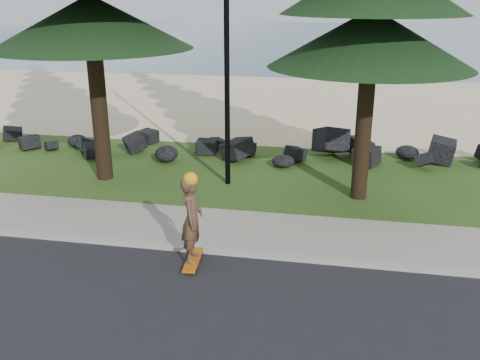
{
  "coord_description": "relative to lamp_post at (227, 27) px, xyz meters",
  "views": [
    {
      "loc": [
        2.89,
        -10.29,
        5.03
      ],
      "look_at": [
        0.94,
        0.0,
        1.28
      ],
      "focal_mm": 40.0,
      "sensor_mm": 36.0,
      "label": 1
    }
  ],
  "objects": [
    {
      "name": "kerb",
      "position": [
        0.0,
        -4.1,
        -4.08
      ],
      "size": [
        160.0,
        0.2,
        0.1
      ],
      "primitive_type": "cube",
      "color": "#A9A198",
      "rests_on": "ground"
    },
    {
      "name": "beach_sand",
      "position": [
        0.0,
        11.3,
        -4.13
      ],
      "size": [
        160.0,
        15.0,
        0.01
      ],
      "primitive_type": "cube",
      "color": "beige",
      "rests_on": "ground"
    },
    {
      "name": "seawall_boulders",
      "position": [
        0.0,
        2.4,
        -4.13
      ],
      "size": [
        60.0,
        2.4,
        1.1
      ],
      "primitive_type": null,
      "color": "black",
      "rests_on": "ground"
    },
    {
      "name": "lamp_post",
      "position": [
        0.0,
        0.0,
        0.0
      ],
      "size": [
        0.25,
        0.14,
        8.14
      ],
      "color": "black",
      "rests_on": "ground"
    },
    {
      "name": "ocean",
      "position": [
        0.0,
        47.8,
        -4.13
      ],
      "size": [
        160.0,
        58.0,
        0.01
      ],
      "primitive_type": "cube",
      "color": "#3E6776",
      "rests_on": "ground"
    },
    {
      "name": "skateboarder",
      "position": [
        0.29,
        -4.62,
        -3.19
      ],
      "size": [
        0.45,
        1.02,
        1.87
      ],
      "rotation": [
        0.0,
        0.0,
        1.65
      ],
      "color": "#BD5D0B",
      "rests_on": "ground"
    },
    {
      "name": "sidewalk",
      "position": [
        0.0,
        -3.0,
        -4.09
      ],
      "size": [
        160.0,
        2.0,
        0.08
      ],
      "primitive_type": "cube",
      "color": "gray",
      "rests_on": "ground"
    },
    {
      "name": "ground",
      "position": [
        0.0,
        -3.2,
        -4.13
      ],
      "size": [
        160.0,
        160.0,
        0.0
      ],
      "primitive_type": "plane",
      "color": "#2A4A17",
      "rests_on": "ground"
    }
  ]
}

